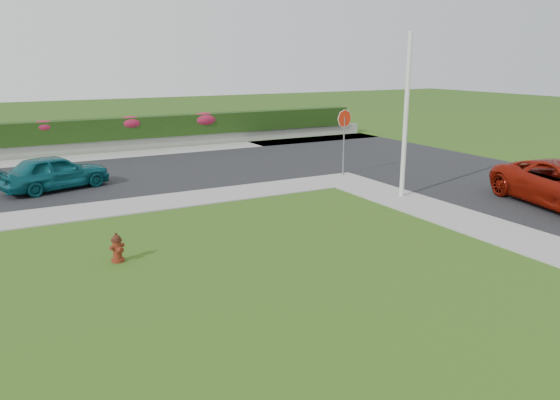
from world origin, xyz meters
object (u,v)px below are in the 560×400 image
fire_hydrant (117,248)px  stop_sign (344,126)px  sedan_teal (55,172)px  utility_pole (406,117)px

fire_hydrant → stop_sign: bearing=7.0°
fire_hydrant → stop_sign: 11.81m
sedan_teal → fire_hydrant: bearing=165.7°
fire_hydrant → utility_pole: utility_pole is taller
sedan_teal → utility_pole: size_ratio=0.68×
fire_hydrant → stop_sign: size_ratio=0.26×
sedan_teal → stop_sign: stop_sign is taller
stop_sign → sedan_teal: bearing=178.8°
utility_pole → stop_sign: (0.24, 3.89, -0.73)m
fire_hydrant → sedan_teal: sedan_teal is taller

